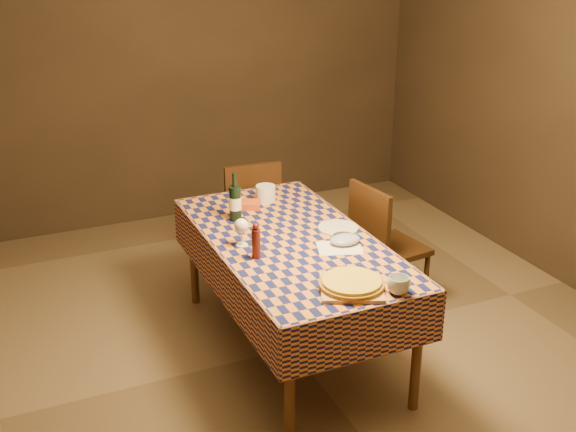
{
  "coord_description": "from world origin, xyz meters",
  "views": [
    {
      "loc": [
        -1.61,
        -3.6,
        2.55
      ],
      "look_at": [
        0.0,
        0.05,
        0.9
      ],
      "focal_mm": 45.0,
      "sensor_mm": 36.0,
      "label": 1
    }
  ],
  "objects_px": {
    "dining_table": "(291,250)",
    "wine_bottle": "(235,202)",
    "white_plate": "(338,228)",
    "chair_far": "(249,212)",
    "bowl": "(344,239)",
    "chair_right": "(382,241)",
    "pizza": "(352,283)",
    "cutting_board": "(351,287)"
  },
  "relations": [
    {
      "from": "bowl",
      "to": "chair_right",
      "type": "distance_m",
      "value": 0.69
    },
    {
      "from": "chair_far",
      "to": "chair_right",
      "type": "xyz_separation_m",
      "value": [
        0.63,
        -0.86,
        0.0
      ]
    },
    {
      "from": "dining_table",
      "to": "bowl",
      "type": "relative_size",
      "value": 13.85
    },
    {
      "from": "pizza",
      "to": "white_plate",
      "type": "relative_size",
      "value": 1.42
    },
    {
      "from": "pizza",
      "to": "bowl",
      "type": "height_order",
      "value": "pizza"
    },
    {
      "from": "pizza",
      "to": "cutting_board",
      "type": "bearing_deg",
      "value": 0.0
    },
    {
      "from": "cutting_board",
      "to": "wine_bottle",
      "type": "distance_m",
      "value": 1.15
    },
    {
      "from": "pizza",
      "to": "chair_far",
      "type": "height_order",
      "value": "chair_far"
    },
    {
      "from": "chair_far",
      "to": "white_plate",
      "type": "bearing_deg",
      "value": -79.94
    },
    {
      "from": "pizza",
      "to": "dining_table",
      "type": "bearing_deg",
      "value": 92.26
    },
    {
      "from": "bowl",
      "to": "white_plate",
      "type": "height_order",
      "value": "bowl"
    },
    {
      "from": "dining_table",
      "to": "white_plate",
      "type": "xyz_separation_m",
      "value": [
        0.32,
        0.02,
        0.08
      ]
    },
    {
      "from": "chair_right",
      "to": "cutting_board",
      "type": "bearing_deg",
      "value": -128.84
    },
    {
      "from": "dining_table",
      "to": "bowl",
      "type": "bearing_deg",
      "value": -32.55
    },
    {
      "from": "wine_bottle",
      "to": "chair_far",
      "type": "xyz_separation_m",
      "value": [
        0.34,
        0.66,
        -0.37
      ]
    },
    {
      "from": "wine_bottle",
      "to": "bowl",
      "type": "bearing_deg",
      "value": -51.5
    },
    {
      "from": "wine_bottle",
      "to": "chair_far",
      "type": "distance_m",
      "value": 0.83
    },
    {
      "from": "cutting_board",
      "to": "chair_far",
      "type": "bearing_deg",
      "value": 86.5
    },
    {
      "from": "cutting_board",
      "to": "pizza",
      "type": "height_order",
      "value": "pizza"
    },
    {
      "from": "white_plate",
      "to": "dining_table",
      "type": "bearing_deg",
      "value": -177.07
    },
    {
      "from": "cutting_board",
      "to": "chair_right",
      "type": "relative_size",
      "value": 0.35
    },
    {
      "from": "bowl",
      "to": "dining_table",
      "type": "bearing_deg",
      "value": 147.45
    },
    {
      "from": "chair_far",
      "to": "chair_right",
      "type": "height_order",
      "value": "same"
    },
    {
      "from": "dining_table",
      "to": "wine_bottle",
      "type": "relative_size",
      "value": 5.84
    },
    {
      "from": "white_plate",
      "to": "wine_bottle",
      "type": "bearing_deg",
      "value": 142.67
    },
    {
      "from": "white_plate",
      "to": "chair_far",
      "type": "xyz_separation_m",
      "value": [
        -0.19,
        1.06,
        -0.25
      ]
    },
    {
      "from": "dining_table",
      "to": "cutting_board",
      "type": "height_order",
      "value": "cutting_board"
    },
    {
      "from": "pizza",
      "to": "chair_right",
      "type": "relative_size",
      "value": 0.38
    },
    {
      "from": "pizza",
      "to": "wine_bottle",
      "type": "height_order",
      "value": "wine_bottle"
    },
    {
      "from": "cutting_board",
      "to": "bowl",
      "type": "height_order",
      "value": "bowl"
    },
    {
      "from": "white_plate",
      "to": "chair_far",
      "type": "distance_m",
      "value": 1.11
    },
    {
      "from": "wine_bottle",
      "to": "chair_far",
      "type": "relative_size",
      "value": 0.34
    },
    {
      "from": "dining_table",
      "to": "white_plate",
      "type": "bearing_deg",
      "value": 2.93
    },
    {
      "from": "bowl",
      "to": "chair_far",
      "type": "bearing_deg",
      "value": 95.87
    },
    {
      "from": "pizza",
      "to": "bowl",
      "type": "relative_size",
      "value": 2.67
    },
    {
      "from": "bowl",
      "to": "white_plate",
      "type": "bearing_deg",
      "value": 72.06
    },
    {
      "from": "wine_bottle",
      "to": "pizza",
      "type": "bearing_deg",
      "value": -78.38
    },
    {
      "from": "cutting_board",
      "to": "pizza",
      "type": "distance_m",
      "value": 0.03
    },
    {
      "from": "cutting_board",
      "to": "chair_far",
      "type": "relative_size",
      "value": 0.35
    },
    {
      "from": "chair_far",
      "to": "cutting_board",
      "type": "bearing_deg",
      "value": -93.5
    },
    {
      "from": "bowl",
      "to": "wine_bottle",
      "type": "xyz_separation_m",
      "value": [
        -0.47,
        0.59,
        0.1
      ]
    },
    {
      "from": "pizza",
      "to": "white_plate",
      "type": "xyz_separation_m",
      "value": [
        0.3,
        0.72,
        -0.03
      ]
    }
  ]
}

